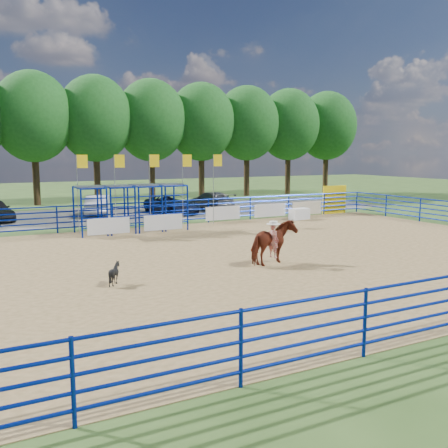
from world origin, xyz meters
The scene contains 12 objects.
ground centered at (0.00, 0.00, 0.00)m, with size 120.00×120.00×0.00m, color #416026.
arena_dirt centered at (0.00, 0.00, 0.01)m, with size 30.00×20.00×0.02m, color #A08350.
gravel_strip centered at (0.00, 17.00, 0.01)m, with size 40.00×10.00×0.01m, color slate.
announcer_table centered at (8.85, 8.58, 0.38)m, with size 1.34×0.62×0.71m, color white.
horse_and_rider centered at (0.12, -1.70, 0.93)m, with size 2.18×1.45×2.35m.
calf centered at (-6.12, -1.82, 0.39)m, with size 0.60×0.67×0.74m, color black.
car_b centered at (-2.13, 16.89, 0.72)m, with size 1.50×4.31×1.42m, color #9B9EA4.
car_c centered at (2.77, 15.43, 0.67)m, with size 2.18×4.72×1.31m, color #161D38.
car_d centered at (6.26, 16.36, 0.69)m, with size 1.90×4.66×1.35m, color #5E5F61.
perimeter_fence centered at (0.00, 0.00, 0.75)m, with size 30.10×20.10×1.50m.
chute_assembly centered at (-1.90, 8.84, 1.26)m, with size 19.32×2.41×4.20m.
treeline centered at (0.00, 26.00, 7.53)m, with size 56.40×6.40×11.24m.
Camera 1 is at (-10.30, -17.58, 4.29)m, focal length 40.00 mm.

